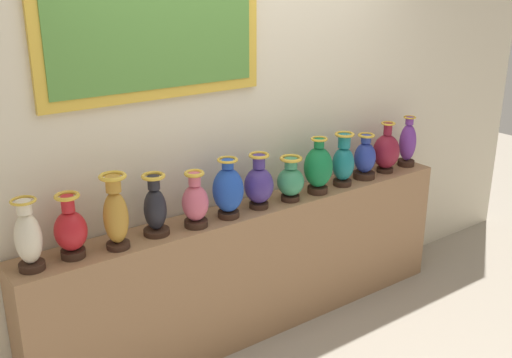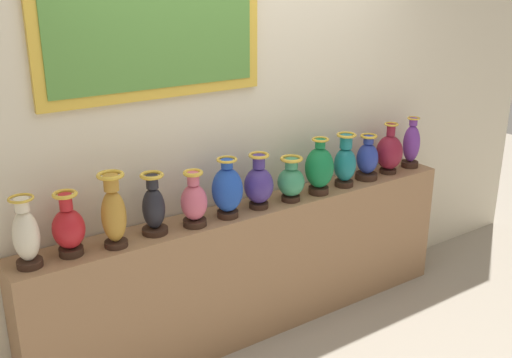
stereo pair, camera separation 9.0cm
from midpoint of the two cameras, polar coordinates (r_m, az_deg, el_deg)
ground_plane at (r=4.14m, az=-0.64°, el=-13.94°), size 11.69×11.69×0.00m
display_shelf at (r=3.92m, az=-0.67°, el=-8.56°), size 3.01×0.30×0.88m
back_wall at (r=3.69m, az=-2.78°, el=8.36°), size 5.69×0.14×3.12m
vase_ivory at (r=3.12m, az=-21.64°, el=-5.26°), size 0.13×0.13×0.37m
vase_crimson at (r=3.19m, az=-18.01°, el=-4.64°), size 0.17×0.17×0.35m
vase_ochre at (r=3.21m, az=-14.01°, el=-3.26°), size 0.14×0.14×0.41m
vase_onyx at (r=3.34m, az=-10.34°, el=-2.74°), size 0.15×0.15×0.35m
vase_rose at (r=3.41m, az=-6.56°, el=-2.23°), size 0.15×0.15×0.33m
vase_sapphire at (r=3.51m, az=-3.41°, el=-1.06°), size 0.18×0.18×0.37m
vase_indigo at (r=3.66m, az=-0.40°, el=-0.48°), size 0.18×0.18×0.35m
vase_jade at (r=3.78m, az=2.63°, el=-0.12°), size 0.17×0.17×0.29m
vase_emerald at (r=3.91m, az=5.29°, el=1.08°), size 0.19×0.19×0.38m
vase_teal at (r=4.07m, az=7.68°, el=1.62°), size 0.15×0.15×0.37m
vase_cobalt at (r=4.24m, az=9.72°, el=1.92°), size 0.15×0.15×0.32m
vase_burgundy at (r=4.40m, az=11.72°, el=2.62°), size 0.19×0.19×0.37m
vase_violet at (r=4.57m, az=13.68°, el=3.28°), size 0.12×0.12×0.38m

